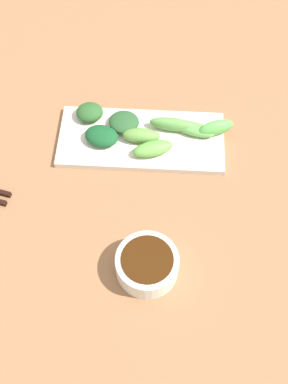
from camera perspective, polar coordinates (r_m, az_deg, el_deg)
name	(u,v)px	position (r m, az deg, el deg)	size (l,w,h in m)	color
tabletop	(144,189)	(0.89, -0.01, 0.40)	(2.10, 2.10, 0.02)	#9B6946
sauce_bowl	(147,264)	(0.79, 0.36, -8.28)	(0.10, 0.10, 0.04)	white
serving_plate	(141,140)	(0.94, -0.31, 6.01)	(0.14, 0.31, 0.01)	silver
broccoli_leafy_0	(102,136)	(0.92, -4.88, 6.40)	(0.05, 0.06, 0.02)	#175428
broccoli_stalk_1	(173,124)	(0.94, 3.37, 7.73)	(0.02, 0.09, 0.03)	#64A44E
broccoli_stalk_2	(141,136)	(0.92, -0.32, 6.47)	(0.03, 0.07, 0.03)	#68A247
broccoli_leafy_3	(124,122)	(0.94, -2.31, 8.01)	(0.05, 0.06, 0.02)	#2B582D
broccoli_leafy_4	(90,112)	(0.96, -6.24, 9.05)	(0.05, 0.05, 0.03)	#2D5D29
broccoli_stalk_5	(216,128)	(0.94, 8.23, 7.29)	(0.02, 0.07, 0.03)	#5FB951
broccoli_stalk_6	(193,129)	(0.94, 5.67, 7.21)	(0.03, 0.08, 0.02)	#65AF50
broccoli_stalk_7	(153,149)	(0.90, 1.04, 4.99)	(0.03, 0.07, 0.02)	#68B149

